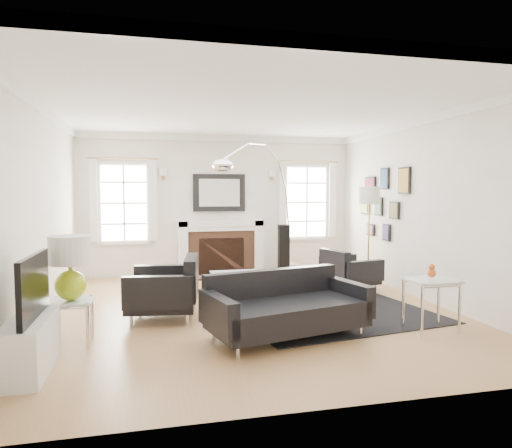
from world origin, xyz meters
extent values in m
plane|color=#A17D43|center=(0.00, 0.00, 0.00)|extent=(6.00, 6.00, 0.00)
cube|color=white|center=(0.00, 3.00, 1.40)|extent=(5.50, 0.04, 2.80)
cube|color=white|center=(0.00, -3.00, 1.40)|extent=(5.50, 0.04, 2.80)
cube|color=white|center=(-2.75, 0.00, 1.40)|extent=(0.04, 6.00, 2.80)
cube|color=white|center=(2.75, 0.00, 1.40)|extent=(0.04, 6.00, 2.80)
cube|color=white|center=(0.00, 0.00, 2.80)|extent=(5.50, 6.00, 0.02)
cube|color=white|center=(0.00, 0.00, 2.74)|extent=(5.50, 6.00, 0.12)
cube|color=white|center=(-0.75, 2.80, 0.55)|extent=(0.18, 0.38, 1.10)
cube|color=white|center=(0.75, 2.80, 0.55)|extent=(0.18, 0.38, 1.10)
cube|color=white|center=(0.00, 2.80, 1.05)|extent=(1.70, 0.38, 0.12)
cube|color=white|center=(0.00, 2.80, 0.95)|extent=(1.50, 0.34, 0.10)
cube|color=brown|center=(0.00, 2.82, 0.45)|extent=(1.30, 0.30, 0.90)
cube|color=black|center=(0.00, 2.72, 0.38)|extent=(0.90, 0.10, 0.76)
cube|color=brown|center=(0.00, 2.55, 0.02)|extent=(1.70, 0.50, 0.04)
cube|color=black|center=(0.00, 2.96, 1.65)|extent=(1.05, 0.06, 0.75)
cube|color=white|center=(0.00, 2.92, 1.65)|extent=(0.82, 0.02, 0.55)
cube|color=white|center=(-1.85, 2.97, 1.45)|extent=(1.00, 0.05, 1.60)
cube|color=white|center=(-1.85, 2.94, 1.45)|extent=(0.84, 0.02, 1.44)
cube|color=white|center=(-2.40, 2.87, 1.50)|extent=(0.14, 0.05, 1.55)
cube|color=white|center=(-1.30, 2.87, 1.50)|extent=(0.14, 0.05, 1.55)
cube|color=white|center=(1.85, 2.97, 1.45)|extent=(1.00, 0.05, 1.60)
cube|color=white|center=(1.85, 2.94, 1.45)|extent=(0.84, 0.02, 1.44)
cube|color=white|center=(1.30, 2.87, 1.50)|extent=(0.14, 0.05, 1.55)
cube|color=white|center=(2.40, 2.87, 1.50)|extent=(0.14, 0.05, 1.55)
cube|color=black|center=(2.72, 0.60, 1.85)|extent=(0.03, 0.34, 0.44)
cube|color=gold|center=(2.70, 0.60, 1.85)|extent=(0.01, 0.29, 0.39)
cube|color=black|center=(2.72, 1.25, 1.90)|extent=(0.03, 0.28, 0.38)
cube|color=#2C5479|center=(2.70, 1.25, 1.90)|extent=(0.01, 0.23, 0.33)
cube|color=black|center=(2.72, 1.80, 1.80)|extent=(0.03, 0.40, 0.30)
cube|color=#8E2B49|center=(2.70, 1.80, 1.80)|extent=(0.01, 0.35, 0.25)
cube|color=black|center=(2.72, 0.90, 1.35)|extent=(0.03, 0.30, 0.30)
cube|color=olive|center=(2.70, 0.90, 1.35)|extent=(0.01, 0.25, 0.25)
cube|color=black|center=(2.72, 1.45, 1.40)|extent=(0.03, 0.26, 0.34)
cube|color=#508661|center=(2.70, 1.45, 1.40)|extent=(0.01, 0.21, 0.29)
cube|color=black|center=(2.72, 2.00, 1.35)|extent=(0.03, 0.32, 0.24)
cube|color=#CAC456|center=(2.70, 2.00, 1.35)|extent=(0.01, 0.27, 0.19)
cube|color=black|center=(2.72, 1.15, 0.95)|extent=(0.03, 0.24, 0.30)
cube|color=#46356B|center=(2.70, 1.15, 0.95)|extent=(0.01, 0.19, 0.25)
cube|color=black|center=(2.72, 1.75, 0.95)|extent=(0.03, 0.28, 0.22)
cube|color=#915466|center=(2.70, 1.75, 0.95)|extent=(0.01, 0.23, 0.17)
cube|color=white|center=(-2.45, -1.70, 0.25)|extent=(0.35, 1.00, 0.50)
cube|color=black|center=(-2.40, -1.70, 0.80)|extent=(0.05, 1.00, 0.58)
cube|color=black|center=(1.06, -0.39, 0.01)|extent=(2.90, 2.53, 0.01)
cube|color=black|center=(0.16, -1.28, 0.27)|extent=(1.91, 1.23, 0.29)
cube|color=black|center=(0.07, -0.92, 0.49)|extent=(1.74, 0.56, 0.49)
cube|color=black|center=(-0.67, -1.49, 0.39)|extent=(0.33, 0.84, 0.37)
cube|color=black|center=(0.99, -1.07, 0.39)|extent=(0.33, 0.84, 0.37)
cube|color=black|center=(-1.22, -0.10, 0.30)|extent=(0.97, 0.97, 0.32)
cube|color=black|center=(-0.83, -0.15, 0.54)|extent=(0.27, 0.87, 0.54)
cube|color=black|center=(-1.16, 0.33, 0.43)|extent=(0.87, 0.25, 0.41)
cube|color=black|center=(-1.28, -0.53, 0.43)|extent=(0.87, 0.25, 0.41)
cube|color=black|center=(1.96, 0.96, 0.26)|extent=(0.88, 0.88, 0.28)
cube|color=black|center=(1.63, 0.89, 0.46)|extent=(0.28, 0.75, 0.46)
cube|color=black|center=(2.04, 0.60, 0.37)|extent=(0.75, 0.27, 0.35)
cube|color=black|center=(1.88, 1.32, 0.37)|extent=(0.75, 0.27, 0.35)
cube|color=silver|center=(0.00, 0.74, 0.37)|extent=(0.86, 0.86, 0.02)
cylinder|color=silver|center=(-0.39, 0.35, 0.19)|extent=(0.04, 0.04, 0.38)
cylinder|color=silver|center=(0.39, 0.35, 0.19)|extent=(0.04, 0.04, 0.38)
cylinder|color=silver|center=(-0.39, 1.13, 0.19)|extent=(0.04, 0.04, 0.38)
cylinder|color=silver|center=(0.39, 1.13, 0.19)|extent=(0.04, 0.04, 0.38)
cube|color=silver|center=(-2.20, -0.99, 0.48)|extent=(0.45, 0.45, 0.02)
cylinder|color=silver|center=(-2.38, -1.18, 0.25)|extent=(0.04, 0.04, 0.49)
cylinder|color=silver|center=(-2.02, -1.18, 0.25)|extent=(0.04, 0.04, 0.49)
cylinder|color=silver|center=(-2.38, -0.81, 0.25)|extent=(0.04, 0.04, 0.49)
cylinder|color=silver|center=(-2.02, -0.81, 0.25)|extent=(0.04, 0.04, 0.49)
cube|color=silver|center=(1.90, -1.42, 0.62)|extent=(0.57, 0.48, 0.02)
cylinder|color=silver|center=(1.65, -1.62, 0.31)|extent=(0.04, 0.04, 0.63)
cylinder|color=silver|center=(2.14, -1.62, 0.31)|extent=(0.04, 0.04, 0.63)
cylinder|color=silver|center=(1.65, -1.22, 0.31)|extent=(0.04, 0.04, 0.63)
cylinder|color=silver|center=(2.14, -1.22, 0.31)|extent=(0.04, 0.04, 0.63)
sphere|color=#AAC518|center=(-2.20, -0.99, 0.66)|extent=(0.33, 0.33, 0.33)
cylinder|color=#AAC518|center=(-2.20, -0.99, 0.82)|extent=(0.04, 0.04, 0.13)
cylinder|color=white|center=(-2.20, -0.99, 1.04)|extent=(0.44, 0.44, 0.31)
sphere|color=#C44919|center=(1.90, -1.42, 0.70)|extent=(0.10, 0.10, 0.10)
sphere|color=#C44919|center=(1.90, -1.42, 0.77)|extent=(0.07, 0.07, 0.07)
cube|color=white|center=(1.37, 2.65, 0.11)|extent=(0.28, 0.44, 0.22)
ellipsoid|color=silver|center=(-0.18, 1.32, 2.10)|extent=(0.38, 0.38, 0.23)
cylinder|color=#A38238|center=(2.20, 0.80, 0.02)|extent=(0.22, 0.22, 0.03)
cylinder|color=#A38238|center=(2.20, 0.80, 0.78)|extent=(0.03, 0.03, 1.55)
cylinder|color=white|center=(2.20, 0.80, 1.61)|extent=(0.35, 0.35, 0.29)
cube|color=black|center=(1.19, 2.41, 0.51)|extent=(0.22, 0.22, 1.02)
camera|label=1|loc=(-1.34, -6.17, 1.66)|focal=32.00mm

